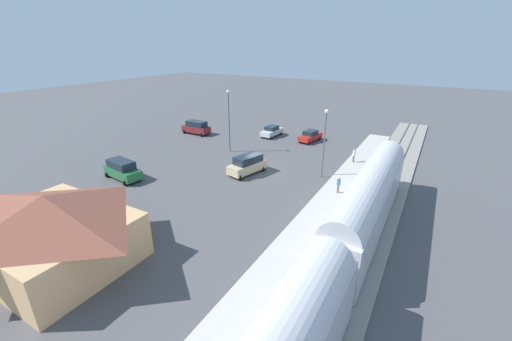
{
  "coord_description": "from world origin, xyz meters",
  "views": [
    {
      "loc": [
        -17.61,
        31.41,
        14.59
      ],
      "look_at": [
        -0.83,
        2.05,
        1.0
      ],
      "focal_mm": 22.53,
      "sensor_mm": 36.0,
      "label": 1
    }
  ],
  "objects_px": {
    "suv_maroon": "(196,127)",
    "light_pole_near_platform": "(325,136)",
    "pedestrian_on_platform": "(354,155)",
    "suv_tan": "(248,164)",
    "pedestrian_waiting_far": "(338,184)",
    "sedan_red": "(310,136)",
    "station_building": "(50,229)",
    "sedan_silver": "(272,131)",
    "light_pole_lot_center": "(229,114)",
    "suv_green": "(122,170)"
  },
  "relations": [
    {
      "from": "pedestrian_waiting_far",
      "to": "light_pole_near_platform",
      "type": "relative_size",
      "value": 0.22
    },
    {
      "from": "suv_maroon",
      "to": "pedestrian_on_platform",
      "type": "bearing_deg",
      "value": 176.83
    },
    {
      "from": "suv_green",
      "to": "station_building",
      "type": "bearing_deg",
      "value": 123.85
    },
    {
      "from": "light_pole_near_platform",
      "to": "light_pole_lot_center",
      "type": "bearing_deg",
      "value": -9.94
    },
    {
      "from": "pedestrian_on_platform",
      "to": "light_pole_near_platform",
      "type": "height_order",
      "value": "light_pole_near_platform"
    },
    {
      "from": "light_pole_lot_center",
      "to": "light_pole_near_platform",
      "type": "bearing_deg",
      "value": 170.06
    },
    {
      "from": "station_building",
      "to": "suv_tan",
      "type": "distance_m",
      "value": 21.12
    },
    {
      "from": "pedestrian_waiting_far",
      "to": "sedan_red",
      "type": "relative_size",
      "value": 0.36
    },
    {
      "from": "suv_tan",
      "to": "light_pole_near_platform",
      "type": "relative_size",
      "value": 0.66
    },
    {
      "from": "pedestrian_on_platform",
      "to": "suv_maroon",
      "type": "height_order",
      "value": "suv_maroon"
    },
    {
      "from": "pedestrian_waiting_far",
      "to": "light_pole_lot_center",
      "type": "distance_m",
      "value": 18.97
    },
    {
      "from": "suv_maroon",
      "to": "sedan_red",
      "type": "height_order",
      "value": "suv_maroon"
    },
    {
      "from": "station_building",
      "to": "light_pole_near_platform",
      "type": "height_order",
      "value": "light_pole_near_platform"
    },
    {
      "from": "suv_maroon",
      "to": "light_pole_near_platform",
      "type": "distance_m",
      "value": 26.1
    },
    {
      "from": "pedestrian_on_platform",
      "to": "station_building",
      "type": "bearing_deg",
      "value": 66.18
    },
    {
      "from": "suv_green",
      "to": "light_pole_lot_center",
      "type": "xyz_separation_m",
      "value": [
        -5.03,
        -14.24,
        4.19
      ]
    },
    {
      "from": "pedestrian_on_platform",
      "to": "suv_maroon",
      "type": "xyz_separation_m",
      "value": [
        26.8,
        -1.48,
        -0.13
      ]
    },
    {
      "from": "light_pole_near_platform",
      "to": "light_pole_lot_center",
      "type": "relative_size",
      "value": 0.92
    },
    {
      "from": "suv_green",
      "to": "suv_maroon",
      "type": "relative_size",
      "value": 1.03
    },
    {
      "from": "pedestrian_on_platform",
      "to": "sedan_red",
      "type": "xyz_separation_m",
      "value": [
        8.48,
        -6.93,
        -0.4
      ]
    },
    {
      "from": "station_building",
      "to": "suv_maroon",
      "type": "bearing_deg",
      "value": -66.91
    },
    {
      "from": "station_building",
      "to": "pedestrian_on_platform",
      "type": "distance_m",
      "value": 33.0
    },
    {
      "from": "station_building",
      "to": "light_pole_near_platform",
      "type": "distance_m",
      "value": 26.65
    },
    {
      "from": "suv_green",
      "to": "suv_tan",
      "type": "bearing_deg",
      "value": -143.62
    },
    {
      "from": "pedestrian_waiting_far",
      "to": "pedestrian_on_platform",
      "type": "bearing_deg",
      "value": -84.9
    },
    {
      "from": "sedan_silver",
      "to": "station_building",
      "type": "bearing_deg",
      "value": 92.71
    },
    {
      "from": "pedestrian_waiting_far",
      "to": "sedan_silver",
      "type": "height_order",
      "value": "pedestrian_waiting_far"
    },
    {
      "from": "sedan_red",
      "to": "suv_maroon",
      "type": "bearing_deg",
      "value": 16.55
    },
    {
      "from": "suv_maroon",
      "to": "light_pole_near_platform",
      "type": "bearing_deg",
      "value": 162.96
    },
    {
      "from": "suv_maroon",
      "to": "light_pole_lot_center",
      "type": "relative_size",
      "value": 0.58
    },
    {
      "from": "pedestrian_waiting_far",
      "to": "sedan_red",
      "type": "xyz_separation_m",
      "value": [
        9.35,
        -16.73,
        -0.4
      ]
    },
    {
      "from": "pedestrian_on_platform",
      "to": "light_pole_lot_center",
      "type": "relative_size",
      "value": 0.2
    },
    {
      "from": "suv_tan",
      "to": "light_pole_near_platform",
      "type": "xyz_separation_m",
      "value": [
        -8.02,
        -3.25,
        3.8
      ]
    },
    {
      "from": "pedestrian_waiting_far",
      "to": "suv_tan",
      "type": "height_order",
      "value": "suv_tan"
    },
    {
      "from": "suv_maroon",
      "to": "sedan_silver",
      "type": "bearing_deg",
      "value": -156.72
    },
    {
      "from": "sedan_red",
      "to": "sedan_silver",
      "type": "bearing_deg",
      "value": 3.39
    },
    {
      "from": "sedan_silver",
      "to": "light_pole_near_platform",
      "type": "height_order",
      "value": "light_pole_near_platform"
    },
    {
      "from": "suv_maroon",
      "to": "suv_tan",
      "type": "height_order",
      "value": "same"
    },
    {
      "from": "station_building",
      "to": "sedan_red",
      "type": "relative_size",
      "value": 2.33
    },
    {
      "from": "pedestrian_waiting_far",
      "to": "sedan_silver",
      "type": "relative_size",
      "value": 0.37
    },
    {
      "from": "sedan_silver",
      "to": "light_pole_lot_center",
      "type": "distance_m",
      "value": 11.14
    },
    {
      "from": "suv_tan",
      "to": "pedestrian_on_platform",
      "type": "bearing_deg",
      "value": -137.34
    },
    {
      "from": "sedan_silver",
      "to": "light_pole_near_platform",
      "type": "distance_m",
      "value": 18.53
    },
    {
      "from": "station_building",
      "to": "light_pole_lot_center",
      "type": "height_order",
      "value": "light_pole_lot_center"
    },
    {
      "from": "suv_green",
      "to": "light_pole_near_platform",
      "type": "height_order",
      "value": "light_pole_near_platform"
    },
    {
      "from": "suv_green",
      "to": "sedan_red",
      "type": "distance_m",
      "value": 27.99
    },
    {
      "from": "sedan_red",
      "to": "suv_tan",
      "type": "distance_m",
      "value": 16.35
    },
    {
      "from": "station_building",
      "to": "sedan_silver",
      "type": "distance_m",
      "value": 36.78
    },
    {
      "from": "suv_maroon",
      "to": "light_pole_lot_center",
      "type": "distance_m",
      "value": 12.15
    },
    {
      "from": "suv_tan",
      "to": "station_building",
      "type": "bearing_deg",
      "value": 81.32
    }
  ]
}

